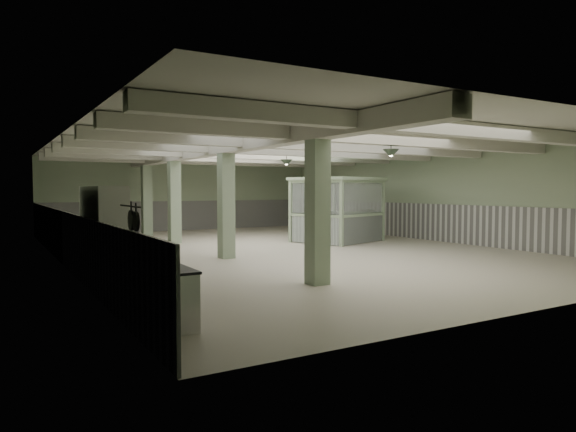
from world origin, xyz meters
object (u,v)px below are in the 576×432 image
prep_counter (131,279)px  filing_cabinet (366,223)px  walkin_cooler (105,238)px  guard_booth (338,198)px

prep_counter → filing_cabinet: 14.28m
walkin_cooler → filing_cabinet: walkin_cooler is taller
prep_counter → filing_cabinet: (11.89, 7.90, 0.16)m
walkin_cooler → filing_cabinet: bearing=26.4°
walkin_cooler → filing_cabinet: (11.97, 5.94, -0.44)m
prep_counter → guard_booth: size_ratio=1.26×
filing_cabinet → guard_booth: bearing=-159.3°
walkin_cooler → guard_booth: bearing=28.1°
prep_counter → guard_booth: (9.91, 7.30, 1.28)m
guard_booth → filing_cabinet: size_ratio=3.11×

